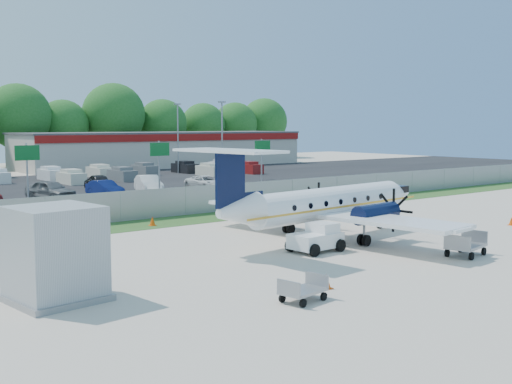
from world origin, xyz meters
TOP-DOWN VIEW (x-y plane):
  - ground at (0.00, 0.00)m, footprint 170.00×170.00m
  - grass_verge at (0.00, 12.00)m, footprint 170.00×4.00m
  - access_road at (0.00, 19.00)m, footprint 170.00×8.00m
  - parking_lot at (0.00, 40.00)m, footprint 170.00×32.00m
  - perimeter_fence at (0.00, 14.00)m, footprint 120.00×0.06m
  - building_east at (26.00, 61.98)m, footprint 44.40×12.40m
  - sign_left at (-8.00, 22.91)m, footprint 1.80×0.26m
  - sign_mid at (3.00, 22.91)m, footprint 1.80×0.26m
  - sign_right at (14.00, 22.91)m, footprint 1.80×0.26m
  - light_pole_ne at (20.00, 38.00)m, footprint 0.90×0.35m
  - light_pole_se at (20.00, 48.00)m, footprint 0.90×0.35m
  - aircraft at (1.08, 1.12)m, footprint 16.86×16.59m
  - pushback_tug at (-1.70, -1.14)m, footprint 2.71×2.01m
  - baggage_cart_near at (-8.47, -7.54)m, footprint 1.87×1.30m
  - baggage_cart_far at (3.14, -6.46)m, footprint 2.40×1.71m
  - service_container at (-15.41, -1.90)m, footprint 3.43×3.43m
  - cone_nose at (13.79, -2.65)m, footprint 0.38×0.38m
  - cone_port_wing at (-6.54, -6.75)m, footprint 0.42×0.42m
  - cone_starboard_wing at (-4.21, 11.21)m, footprint 0.42×0.42m
  - road_car_mid at (7.39, 20.22)m, footprint 6.02×3.31m
  - road_car_east at (32.23, 18.23)m, footprint 5.42×3.59m
  - parked_car_b at (-4.21, 28.69)m, footprint 3.38×5.38m
  - parked_car_c at (0.50, 28.27)m, footprint 1.91×4.53m
  - parked_car_d at (4.97, 28.49)m, footprint 3.08×5.34m
  - parked_car_e at (11.28, 28.44)m, footprint 2.41×4.89m
  - parked_car_g at (2.93, 35.19)m, footprint 2.32×4.59m
  - far_parking_rows at (0.00, 45.00)m, footprint 56.00×10.00m

SIDE VIEW (x-z plane):
  - ground at x=0.00m, z-range 0.00..0.00m
  - road_car_mid at x=7.39m, z-range -0.80..0.80m
  - road_car_east at x=32.23m, z-range -0.73..0.73m
  - parked_car_b at x=-4.21m, z-range -0.85..0.85m
  - parked_car_c at x=0.50m, z-range -0.73..0.73m
  - parked_car_d at x=4.97m, z-range -0.83..0.83m
  - parked_car_e at x=11.28m, z-range -0.67..0.67m
  - parked_car_g at x=2.93m, z-range -0.75..0.75m
  - far_parking_rows at x=0.00m, z-range -0.80..0.80m
  - grass_verge at x=0.00m, z-range 0.00..0.02m
  - access_road at x=0.00m, z-range 0.00..0.02m
  - parking_lot at x=0.00m, z-range 0.00..0.02m
  - cone_nose at x=13.79m, z-range -0.01..0.53m
  - cone_port_wing at x=-6.54m, z-range -0.02..0.59m
  - cone_starboard_wing at x=-4.21m, z-range -0.02..0.59m
  - baggage_cart_near at x=-8.47m, z-range -0.03..0.87m
  - baggage_cart_far at x=3.14m, z-range -0.04..1.11m
  - pushback_tug at x=-1.70m, z-range -0.03..1.39m
  - perimeter_fence at x=0.00m, z-range 0.01..2.00m
  - service_container at x=-15.41m, z-range -0.12..3.32m
  - aircraft at x=1.08m, z-range -0.59..4.59m
  - building_east at x=26.00m, z-range 0.01..5.25m
  - sign_left at x=-8.00m, z-range 1.11..6.11m
  - sign_mid at x=3.00m, z-range 1.11..6.11m
  - sign_right at x=14.00m, z-range 1.11..6.11m
  - light_pole_ne at x=20.00m, z-range 0.69..9.78m
  - light_pole_se at x=20.00m, z-range 0.69..9.78m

